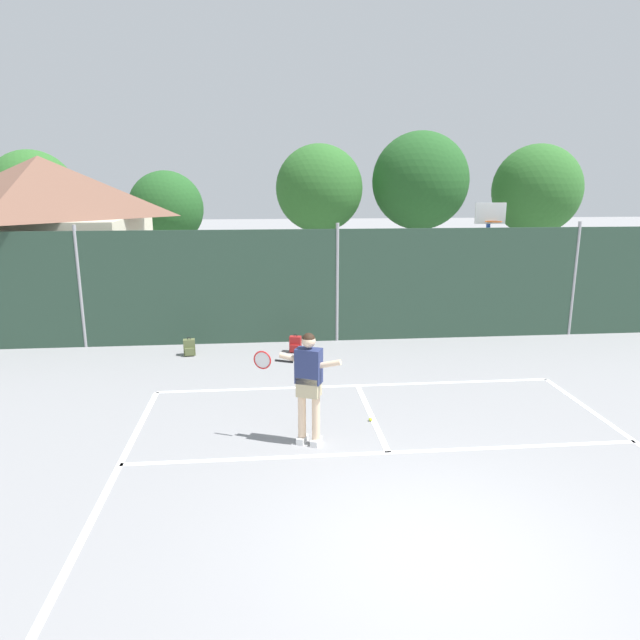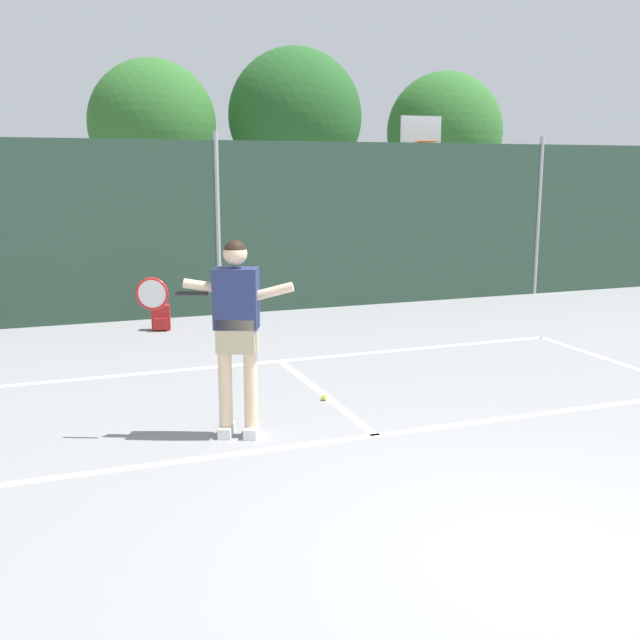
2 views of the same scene
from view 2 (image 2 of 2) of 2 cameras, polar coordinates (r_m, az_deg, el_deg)
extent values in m
plane|color=gray|center=(5.30, 15.91, -17.03)|extent=(120.00, 120.00, 0.00)
cube|color=white|center=(9.96, -3.02, -3.11)|extent=(8.20, 0.10, 0.01)
cube|color=white|center=(7.25, 4.22, -8.68)|extent=(8.20, 0.10, 0.01)
cube|color=white|center=(8.55, 0.08, -5.52)|extent=(0.10, 2.97, 0.01)
cube|color=#284233|center=(13.07, -7.72, 6.81)|extent=(26.00, 0.05, 2.96)
cylinder|color=#99999E|center=(13.06, -7.72, 7.14)|extent=(0.09, 0.09, 3.11)
cylinder|color=#99999E|center=(15.81, 16.12, 7.51)|extent=(0.09, 0.09, 3.11)
cylinder|color=#284CB2|center=(16.16, 7.29, 7.82)|extent=(0.12, 0.12, 3.05)
cube|color=white|center=(16.06, 7.62, 13.95)|extent=(0.90, 0.06, 0.60)
torus|color=#D85919|center=(15.81, 8.07, 13.19)|extent=(0.48, 0.48, 0.02)
cylinder|color=brown|center=(24.24, -12.25, 7.77)|extent=(0.36, 0.36, 2.20)
ellipsoid|color=#2D6628|center=(24.24, -12.52, 14.24)|extent=(3.85, 3.47, 3.85)
cylinder|color=brown|center=(25.30, -1.83, 8.28)|extent=(0.36, 0.36, 2.31)
ellipsoid|color=#235623|center=(25.32, -1.87, 15.09)|extent=(4.36, 3.92, 4.36)
cylinder|color=brown|center=(27.55, 9.20, 8.09)|extent=(0.36, 0.36, 2.02)
ellipsoid|color=#2D6628|center=(27.54, 9.39, 13.81)|extent=(4.11, 3.70, 4.11)
cube|color=silver|center=(7.24, -5.18, -8.33)|extent=(0.22, 0.29, 0.10)
cube|color=silver|center=(7.28, -7.07, -8.26)|extent=(0.22, 0.29, 0.10)
cylinder|color=beige|center=(7.10, -5.25, -4.83)|extent=(0.13, 0.13, 0.82)
cylinder|color=beige|center=(7.14, -7.16, -4.78)|extent=(0.13, 0.13, 0.82)
cube|color=tan|center=(7.00, -6.29, -1.11)|extent=(0.43, 0.37, 0.32)
cube|color=navy|center=(6.94, -6.35, 1.63)|extent=(0.46, 0.38, 0.56)
sphere|color=beige|center=(6.88, -6.42, 5.00)|extent=(0.22, 0.22, 0.22)
sphere|color=black|center=(6.88, -6.43, 5.17)|extent=(0.21, 0.21, 0.21)
cylinder|color=beige|center=(6.94, -8.03, 2.43)|extent=(0.55, 0.31, 0.17)
cylinder|color=beige|center=(6.89, -4.06, 2.02)|extent=(0.50, 0.29, 0.22)
cylinder|color=black|center=(6.96, -9.67, 1.99)|extent=(0.29, 0.16, 0.04)
torus|color=red|center=(7.01, -12.55, 1.94)|extent=(0.29, 0.15, 0.30)
cylinder|color=silver|center=(7.01, -12.55, 1.94)|extent=(0.24, 0.11, 0.26)
sphere|color=#CCE033|center=(8.29, 0.34, -5.86)|extent=(0.07, 0.07, 0.07)
cube|color=maroon|center=(12.09, -11.91, 0.19)|extent=(0.31, 0.24, 0.40)
cube|color=maroon|center=(11.99, -11.94, -0.29)|extent=(0.23, 0.11, 0.18)
torus|color=black|center=(12.05, -11.95, 1.22)|extent=(0.09, 0.04, 0.09)
camera|label=1|loc=(2.67, 136.40, 30.67)|focal=31.91mm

